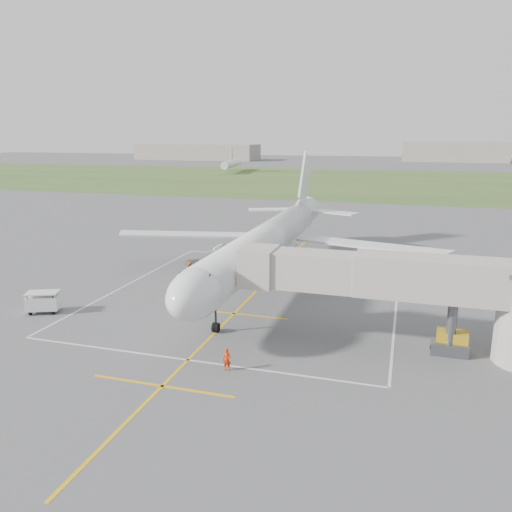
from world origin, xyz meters
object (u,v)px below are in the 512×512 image
(baggage_cart, at_px, (43,302))
(jet_bridge, at_px, (421,290))
(airliner, at_px, (266,242))
(ramp_worker_wing, at_px, (190,270))
(ramp_worker_nose, at_px, (227,360))
(gpu_unit, at_px, (452,342))

(baggage_cart, bearing_deg, jet_bridge, -20.37)
(airliner, bearing_deg, baggage_cart, -137.21)
(airliner, distance_m, baggage_cart, 22.98)
(baggage_cart, bearing_deg, airliner, 20.32)
(jet_bridge, bearing_deg, ramp_worker_wing, 152.12)
(ramp_worker_nose, bearing_deg, gpu_unit, 18.19)
(airliner, xyz_separation_m, baggage_cart, (-16.68, -15.44, -3.40))
(jet_bridge, bearing_deg, baggage_cart, -177.90)
(baggage_cart, xyz_separation_m, ramp_worker_wing, (8.17, 14.00, -0.04))
(jet_bridge, relative_size, ramp_worker_nose, 14.82)
(gpu_unit, xyz_separation_m, baggage_cart, (-34.85, -1.58, 0.18))
(jet_bridge, height_order, ramp_worker_wing, jet_bridge)
(gpu_unit, xyz_separation_m, ramp_worker_nose, (-14.94, -7.59, -0.02))
(ramp_worker_nose, relative_size, ramp_worker_wing, 0.83)
(jet_bridge, height_order, ramp_worker_nose, jet_bridge)
(baggage_cart, distance_m, ramp_worker_wing, 16.21)
(gpu_unit, relative_size, ramp_worker_nose, 1.46)
(baggage_cart, bearing_deg, ramp_worker_nose, -39.26)
(gpu_unit, distance_m, baggage_cart, 34.89)
(airliner, relative_size, jet_bridge, 2.00)
(ramp_worker_wing, bearing_deg, ramp_worker_nose, 139.38)
(airliner, height_order, jet_bridge, airliner)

